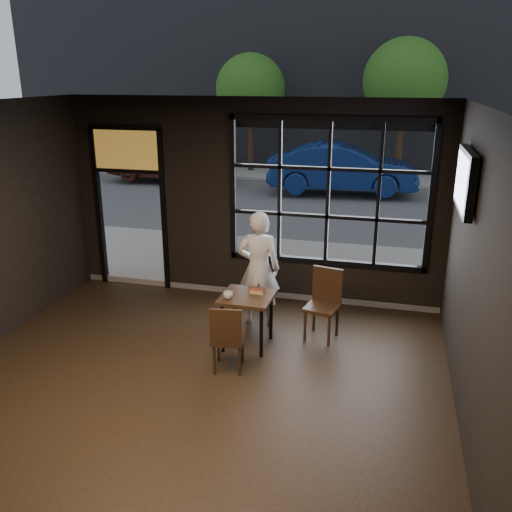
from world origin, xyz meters
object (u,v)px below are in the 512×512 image
(cafe_table, at_px, (247,320))
(navy_car, at_px, (342,168))
(chair_near, at_px, (228,337))
(man, at_px, (258,269))

(cafe_table, bearing_deg, navy_car, 89.66)
(chair_near, height_order, man, man)
(chair_near, bearing_deg, cafe_table, -104.13)
(man, xyz_separation_m, navy_car, (0.28, 9.30, -0.02))
(cafe_table, bearing_deg, man, 93.21)
(navy_car, bearing_deg, chair_near, 172.81)
(cafe_table, relative_size, navy_car, 0.17)
(man, bearing_deg, chair_near, 78.93)
(cafe_table, distance_m, navy_car, 10.05)
(man, bearing_deg, navy_car, -101.22)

